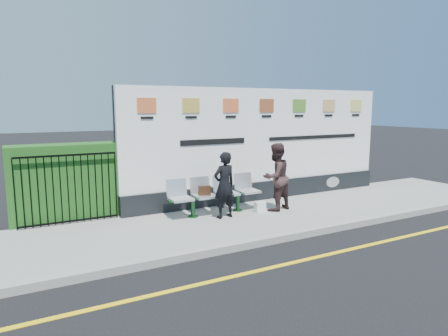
% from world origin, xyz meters
% --- Properties ---
extents(ground, '(80.00, 80.00, 0.00)m').
position_xyz_m(ground, '(0.00, 0.00, 0.00)').
color(ground, black).
extents(pavement, '(14.00, 3.00, 0.12)m').
position_xyz_m(pavement, '(0.00, 2.50, 0.06)').
color(pavement, gray).
rests_on(pavement, ground).
extents(kerb, '(14.00, 0.18, 0.14)m').
position_xyz_m(kerb, '(0.00, 1.00, 0.07)').
color(kerb, gray).
rests_on(kerb, ground).
extents(yellow_line, '(14.00, 0.10, 0.01)m').
position_xyz_m(yellow_line, '(0.00, 0.00, 0.00)').
color(yellow_line, yellow).
rests_on(yellow_line, ground).
extents(billboard, '(8.00, 0.30, 3.00)m').
position_xyz_m(billboard, '(0.50, 3.85, 1.42)').
color(billboard, black).
rests_on(billboard, pavement).
extents(hedge, '(2.35, 0.70, 1.70)m').
position_xyz_m(hedge, '(-4.58, 4.30, 0.97)').
color(hedge, '#1E5319').
rests_on(hedge, pavement).
extents(railing, '(2.05, 0.06, 1.54)m').
position_xyz_m(railing, '(-4.58, 3.85, 0.89)').
color(railing, black).
rests_on(railing, pavement).
extents(bench, '(2.28, 0.60, 0.49)m').
position_xyz_m(bench, '(-1.40, 3.05, 0.36)').
color(bench, silver).
rests_on(bench, pavement).
extents(woman_left, '(0.59, 0.42, 1.52)m').
position_xyz_m(woman_left, '(-1.39, 2.66, 0.88)').
color(woman_left, black).
rests_on(woman_left, pavement).
extents(woman_right, '(0.93, 0.79, 1.66)m').
position_xyz_m(woman_right, '(0.04, 2.66, 0.95)').
color(woman_right, '#372424').
rests_on(woman_right, pavement).
extents(handbag_brown, '(0.30, 0.19, 0.22)m').
position_xyz_m(handbag_brown, '(-1.70, 3.05, 0.72)').
color(handbag_brown, black).
rests_on(handbag_brown, bench).
extents(carrier_bag_white, '(0.26, 0.15, 0.26)m').
position_xyz_m(carrier_bag_white, '(-0.41, 2.67, 0.25)').
color(carrier_bag_white, silver).
rests_on(carrier_bag_white, pavement).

